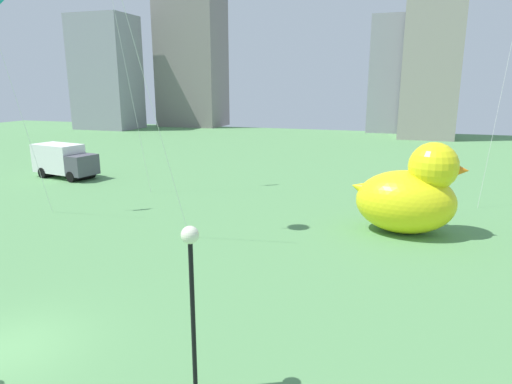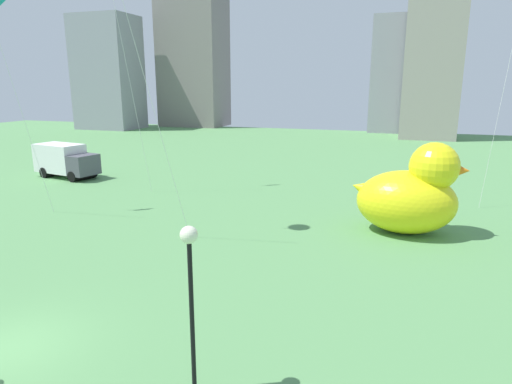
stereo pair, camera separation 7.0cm
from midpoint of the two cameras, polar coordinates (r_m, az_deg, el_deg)
ground_plane at (r=16.08m, az=-29.12°, el=-17.33°), size 140.00×140.00×0.00m
giant_inflatable_duck at (r=24.99m, az=19.36°, el=-0.33°), size 5.98×3.84×4.96m
lamppost at (r=11.07m, az=-8.29°, el=-9.95°), size 0.44×0.44×4.55m
box_truck at (r=41.45m, az=-23.28°, el=3.70°), size 6.11×3.31×2.85m
city_skyline at (r=79.38m, az=0.28°, el=18.60°), size 63.07×19.78×37.87m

